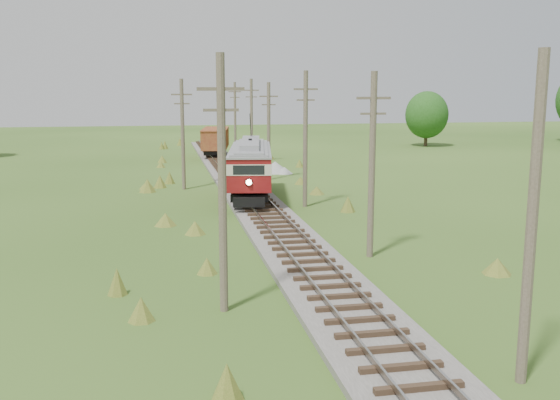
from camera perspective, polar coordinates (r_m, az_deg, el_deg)
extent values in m
cube|color=#605B54|center=(44.31, -2.62, 0.11)|extent=(3.60, 96.00, 0.25)
cube|color=#726659|center=(44.16, -3.55, 0.54)|extent=(0.08, 96.00, 0.17)
cube|color=#726659|center=(44.36, -1.71, 0.60)|extent=(0.08, 96.00, 0.17)
cube|color=#2D2116|center=(44.28, -2.63, 0.38)|extent=(2.40, 96.00, 0.16)
cube|color=black|center=(44.55, -2.70, 1.32)|extent=(4.08, 11.21, 0.45)
cube|color=maroon|center=(44.41, -2.71, 2.58)|extent=(4.65, 12.22, 1.09)
cube|color=beige|center=(44.30, -2.72, 3.73)|extent=(4.69, 12.28, 0.70)
cube|color=black|center=(44.30, -2.72, 3.73)|extent=(4.63, 11.76, 0.55)
cube|color=maroon|center=(44.25, -2.73, 4.37)|extent=(4.65, 12.22, 0.30)
cube|color=gray|center=(44.22, -2.73, 4.79)|extent=(4.72, 12.35, 0.38)
cube|color=gray|center=(44.19, -2.74, 5.23)|extent=(2.66, 9.03, 0.40)
sphere|color=#FFF2BF|center=(38.40, -2.86, 1.63)|extent=(0.36, 0.36, 0.36)
cylinder|color=black|center=(45.89, -2.71, 6.82)|extent=(0.80, 4.58, 1.92)
cylinder|color=black|center=(40.12, -3.87, 0.26)|extent=(0.24, 0.80, 0.80)
cylinder|color=black|center=(40.09, -1.74, 0.27)|extent=(0.24, 0.80, 0.80)
cylinder|color=black|center=(49.04, -3.49, 2.06)|extent=(0.24, 0.80, 0.80)
cylinder|color=black|center=(49.01, -1.75, 2.07)|extent=(0.24, 0.80, 0.80)
cube|color=black|center=(72.36, -5.91, 4.58)|extent=(3.27, 7.73, 0.52)
cube|color=maroon|center=(72.25, -5.93, 5.61)|extent=(3.93, 8.63, 2.08)
cube|color=maroon|center=(72.18, -5.95, 6.47)|extent=(4.00, 8.80, 0.12)
cylinder|color=black|center=(69.94, -6.68, 4.42)|extent=(0.25, 0.84, 0.83)
cylinder|color=black|center=(69.83, -5.40, 4.44)|extent=(0.25, 0.84, 0.83)
cylinder|color=black|center=(74.89, -6.39, 4.80)|extent=(0.25, 0.84, 0.83)
cylinder|color=black|center=(74.79, -5.20, 4.81)|extent=(0.25, 0.84, 0.83)
cone|color=gray|center=(59.13, -0.45, 3.03)|extent=(2.85, 2.85, 1.07)
cone|color=gray|center=(58.42, 0.40, 2.73)|extent=(1.61, 1.61, 0.62)
cylinder|color=brown|center=(17.34, 22.04, -1.93)|extent=(0.30, 0.30, 8.80)
cylinder|color=brown|center=(29.04, 8.41, 3.08)|extent=(0.30, 0.30, 8.60)
cube|color=brown|center=(28.83, 8.57, 9.20)|extent=(1.60, 0.12, 0.12)
cube|color=brown|center=(28.85, 8.53, 7.81)|extent=(1.20, 0.10, 0.10)
cylinder|color=brown|center=(41.42, 2.34, 5.52)|extent=(0.30, 0.30, 9.00)
cube|color=brown|center=(41.29, 2.37, 10.09)|extent=(1.60, 0.12, 0.12)
cube|color=brown|center=(41.30, 2.36, 9.12)|extent=(1.20, 0.10, 0.10)
cylinder|color=brown|center=(54.12, -1.04, 6.28)|extent=(0.30, 0.30, 8.40)
cube|color=brown|center=(54.00, -1.05, 9.46)|extent=(1.60, 0.12, 0.12)
cube|color=brown|center=(54.01, -1.05, 8.71)|extent=(1.20, 0.10, 0.10)
cylinder|color=brown|center=(66.98, -2.62, 7.21)|extent=(0.30, 0.30, 8.90)
cube|color=brown|center=(66.90, -2.64, 9.99)|extent=(1.60, 0.12, 0.12)
cube|color=brown|center=(66.90, -2.64, 9.40)|extent=(1.20, 0.10, 0.10)
cylinder|color=brown|center=(79.83, -4.13, 7.59)|extent=(0.30, 0.30, 8.70)
cube|color=brown|center=(79.76, -4.16, 9.85)|extent=(1.60, 0.12, 0.12)
cube|color=brown|center=(79.77, -4.15, 9.34)|extent=(1.20, 0.10, 0.10)
cylinder|color=brown|center=(21.55, -5.30, 1.27)|extent=(0.30, 0.30, 9.00)
cube|color=brown|center=(21.30, -5.45, 10.07)|extent=(1.60, 0.12, 0.12)
cube|color=brown|center=(21.31, -5.42, 8.19)|extent=(1.20, 0.10, 0.10)
cylinder|color=brown|center=(49.35, -8.88, 5.91)|extent=(0.30, 0.30, 8.60)
cube|color=brown|center=(49.23, -8.98, 9.51)|extent=(1.60, 0.12, 0.12)
cube|color=brown|center=(49.24, -8.96, 8.69)|extent=(1.20, 0.10, 0.10)
cylinder|color=#38281C|center=(89.16, 13.19, 5.62)|extent=(0.50, 0.50, 2.52)
ellipsoid|color=#204C16|center=(88.99, 13.27, 7.59)|extent=(5.88, 5.88, 6.47)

